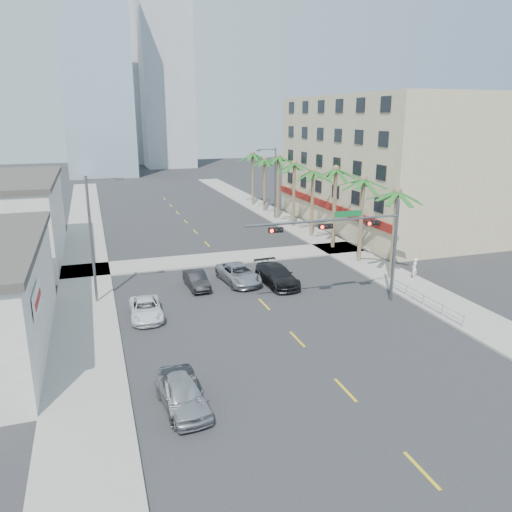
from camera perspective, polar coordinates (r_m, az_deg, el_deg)
The scene contains 27 objects.
ground at distance 27.01m, azimuth 8.12°, elevation -12.85°, with size 260.00×260.00×0.00m, color #262628.
sidewalk_right at distance 48.75m, azimuth 10.44°, elevation 0.31°, with size 4.00×120.00×0.15m, color gray.
sidewalk_left at distance 43.06m, azimuth -18.93°, elevation -2.38°, with size 4.00×120.00×0.15m, color gray.
sidewalk_cross at distance 46.26m, azimuth -3.95°, elevation -0.30°, with size 80.00×4.00×0.15m, color gray.
building_right at distance 61.00m, azimuth 14.64°, elevation 10.25°, with size 15.25×28.00×15.00m.
tower_far_left at distance 116.66m, azimuth -17.98°, elevation 20.57°, with size 14.00×14.00×48.00m, color #99B2C6.
tower_far_right at distance 133.69m, azimuth -10.43°, elevation 22.93°, with size 12.00×12.00×60.00m, color #ADADB2.
tower_far_center at distance 146.53m, azimuth -16.03°, elevation 18.42°, with size 16.00×16.00×42.00m, color #ADADB2.
traffic_signal_mast at distance 34.40m, azimuth 11.27°, elevation 2.36°, with size 11.12×0.54×7.20m.
palm_tree_0 at distance 40.43m, azimuth 15.85°, elevation 6.97°, with size 4.80×4.80×7.80m.
palm_tree_1 at distance 44.74m, azimuth 12.17°, elevation 8.46°, with size 4.80×4.80×8.16m.
palm_tree_2 at distance 49.23m, azimuth 9.13°, elevation 9.67°, with size 4.80×4.80×8.52m.
palm_tree_3 at distance 53.95m, azimuth 6.54°, elevation 9.54°, with size 4.80×4.80×7.80m.
palm_tree_4 at distance 58.65m, azimuth 4.40°, elevation 10.43°, with size 4.80×4.80×8.16m.
palm_tree_5 at distance 63.43m, azimuth 2.58°, elevation 11.18°, with size 4.80×4.80×8.52m.
palm_tree_6 at distance 68.36m, azimuth 0.99°, elevation 10.95°, with size 4.80×4.80×7.80m.
palm_tree_7 at distance 73.24m, azimuth -0.38°, elevation 11.55°, with size 4.80×4.80×8.16m.
streetlight_left at distance 35.95m, azimuth -18.03°, elevation 2.45°, with size 2.55×0.25×9.00m.
streetlight_right at distance 63.50m, azimuth 2.03°, elevation 8.73°, with size 2.55×0.25×9.00m.
guardrail at distance 36.50m, azimuth 18.62°, elevation -4.60°, with size 0.08×8.08×1.00m.
car_parked_near at distance 23.62m, azimuth -8.45°, elevation -15.30°, with size 1.77×4.40×1.50m, color #B8B9BD.
car_parked_mid at distance 23.96m, azimuth -8.60°, elevation -15.02°, with size 1.44×4.12×1.36m, color black.
car_parked_far at distance 33.70m, azimuth -12.46°, elevation -5.95°, with size 2.01×4.37×1.21m, color white.
car_lane_left at distance 38.71m, azimuth -6.82°, elevation -2.74°, with size 1.37×3.92×1.29m, color black.
car_lane_center at distance 39.65m, azimuth -2.01°, elevation -2.05°, with size 2.41×5.23×1.45m, color #B0B0B5.
car_lane_right at distance 39.15m, azimuth 2.40°, elevation -2.22°, with size 2.16×5.32×1.54m, color black.
pedestrian at distance 41.95m, azimuth 17.65°, elevation -1.37°, with size 0.64×0.42×1.75m, color white.
Camera 1 is at (-10.90, -21.09, 12.89)m, focal length 35.00 mm.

